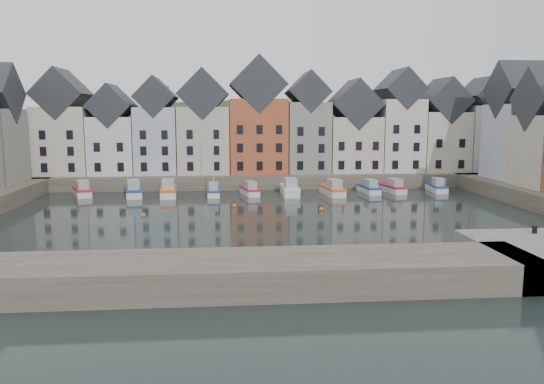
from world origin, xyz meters
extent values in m
plane|color=black|center=(0.00, 0.00, 0.00)|extent=(260.00, 260.00, 0.00)
cube|color=#473F37|center=(0.00, 30.00, 1.00)|extent=(90.00, 16.00, 2.00)
cube|color=#473F37|center=(-10.00, -22.00, 1.00)|extent=(50.00, 6.00, 2.00)
ellipsoid|color=#203118|center=(0.00, 56.00, -18.00)|extent=(153.60, 70.40, 64.00)
sphere|color=black|center=(-13.94, 50.93, 8.70)|extent=(5.77, 5.77, 5.77)
sphere|color=black|center=(24.86, 60.75, 8.12)|extent=(5.27, 5.27, 5.27)
sphere|color=black|center=(31.82, 54.20, 7.88)|extent=(5.07, 5.07, 5.07)
sphere|color=black|center=(14.28, 55.19, 7.82)|extent=(5.01, 5.01, 5.01)
sphere|color=black|center=(-37.67, 56.61, 6.57)|extent=(3.94, 3.94, 3.94)
sphere|color=black|center=(28.33, 60.25, 8.05)|extent=(5.21, 5.21, 5.21)
sphere|color=black|center=(1.99, 58.64, 8.32)|extent=(5.45, 5.45, 5.45)
sphere|color=black|center=(37.80, 48.31, 7.21)|extent=(4.49, 4.49, 4.49)
cube|color=beige|center=(-29.17, 28.00, 7.04)|extent=(7.67, 8.00, 10.07)
cube|color=#22262A|center=(-29.17, 28.00, 13.97)|extent=(7.67, 8.16, 7.67)
cube|color=silver|center=(-21.90, 28.00, 6.30)|extent=(6.56, 8.00, 8.61)
cube|color=#22262A|center=(-21.90, 28.00, 12.23)|extent=(6.56, 8.16, 6.56)
cube|color=#ADB7C0|center=(-15.37, 28.00, 7.01)|extent=(6.20, 8.00, 10.02)
cube|color=#22262A|center=(-15.37, 28.00, 13.55)|extent=(6.20, 8.16, 6.20)
cube|color=#B7AE9B|center=(-8.27, 28.00, 7.04)|extent=(7.70, 8.00, 10.08)
cube|color=#22262A|center=(-8.27, 28.00, 13.98)|extent=(7.70, 8.16, 7.70)
cube|color=#A44E2F|center=(0.07, 28.00, 7.64)|extent=(8.69, 8.00, 11.28)
cube|color=#22262A|center=(0.07, 28.00, 15.43)|extent=(8.69, 8.16, 8.69)
cube|color=gray|center=(7.78, 28.00, 7.39)|extent=(6.43, 8.00, 10.78)
cube|color=#22262A|center=(7.78, 28.00, 14.37)|extent=(6.43, 8.16, 6.43)
cube|color=beige|center=(15.08, 28.00, 6.28)|extent=(7.88, 8.00, 8.56)
cube|color=#22262A|center=(15.08, 28.00, 12.51)|extent=(7.88, 8.16, 7.88)
cube|color=beige|center=(22.42, 28.00, 7.64)|extent=(6.50, 8.00, 11.27)
cube|color=#22262A|center=(22.42, 28.00, 14.88)|extent=(6.50, 8.16, 6.50)
cube|color=beige|center=(29.43, 28.00, 6.66)|extent=(7.23, 8.00, 9.32)
cube|color=#22262A|center=(29.43, 28.00, 13.11)|extent=(7.23, 8.16, 7.23)
cube|color=silver|center=(36.28, 28.00, 7.16)|extent=(6.18, 8.00, 10.32)
cube|color=#22262A|center=(36.28, 28.00, 13.85)|extent=(6.18, 8.16, 6.18)
cube|color=#ADB7C0|center=(36.00, 16.26, 7.19)|extent=(7.47, 8.00, 10.38)
cube|color=#22262A|center=(36.00, 16.26, 14.36)|extent=(7.62, 8.00, 8.00)
sphere|color=orange|center=(-4.00, 8.00, 0.15)|extent=(0.50, 0.50, 0.50)
sphere|color=orange|center=(6.00, 5.00, 0.15)|extent=(0.50, 0.50, 0.50)
sphere|color=orange|center=(-14.00, 3.00, 0.15)|extent=(0.50, 0.50, 0.50)
cube|color=silver|center=(-24.60, 19.00, 0.36)|extent=(3.91, 6.40, 1.13)
cube|color=#B31936|center=(-24.60, 19.00, 0.97)|extent=(4.05, 6.55, 0.26)
cube|color=#949B9C|center=(-24.27, 18.14, 1.59)|extent=(2.21, 2.81, 1.23)
cube|color=silver|center=(-17.53, 17.91, 0.38)|extent=(3.23, 6.83, 1.20)
cube|color=navy|center=(-17.53, 17.91, 1.04)|extent=(3.36, 6.98, 0.27)
cube|color=#949B9C|center=(-17.34, 16.94, 1.70)|extent=(2.02, 2.88, 1.31)
cube|color=silver|center=(-12.80, 17.67, 0.39)|extent=(2.54, 6.86, 1.23)
cube|color=orange|center=(-12.80, 17.67, 1.06)|extent=(2.66, 7.00, 0.28)
cube|color=#949B9C|center=(-12.72, 16.66, 1.74)|extent=(1.77, 2.80, 1.34)
cube|color=silver|center=(-6.65, 17.42, 0.31)|extent=(1.68, 5.38, 0.98)
cube|color=navy|center=(-6.65, 17.42, 0.85)|extent=(1.77, 5.49, 0.22)
cube|color=#949B9C|center=(-6.64, 16.61, 1.39)|extent=(1.28, 2.16, 1.07)
cylinder|color=silver|center=(-6.65, 17.95, 5.36)|extent=(0.13, 0.13, 9.83)
cube|color=silver|center=(-1.77, 17.87, 0.32)|extent=(2.72, 5.67, 1.00)
cube|color=#B31936|center=(-1.77, 17.87, 0.86)|extent=(2.83, 5.80, 0.23)
cube|color=#949B9C|center=(-1.61, 17.07, 1.41)|extent=(1.69, 2.40, 1.09)
cube|color=silver|center=(3.76, 17.10, 0.40)|extent=(2.13, 6.88, 1.26)
cube|color=silver|center=(3.76, 17.10, 1.09)|extent=(2.24, 7.01, 0.29)
cube|color=#949B9C|center=(3.75, 16.07, 1.77)|extent=(1.63, 2.76, 1.37)
cube|color=silver|center=(9.63, 16.71, 0.37)|extent=(2.60, 6.51, 1.16)
cube|color=orange|center=(9.63, 16.71, 1.00)|extent=(2.72, 6.64, 0.26)
cube|color=#949B9C|center=(9.74, 15.76, 1.64)|extent=(1.75, 2.68, 1.27)
cube|color=silver|center=(15.16, 18.17, 0.32)|extent=(2.14, 5.69, 1.02)
cube|color=navy|center=(15.16, 18.17, 0.88)|extent=(2.24, 5.81, 0.23)
cube|color=#949B9C|center=(15.23, 17.34, 1.44)|extent=(1.48, 2.33, 1.11)
cube|color=silver|center=(18.62, 18.45, 0.33)|extent=(2.71, 5.92, 1.05)
cube|color=#B31936|center=(18.62, 18.45, 0.90)|extent=(2.82, 6.05, 0.24)
cube|color=#949B9C|center=(18.78, 17.61, 1.47)|extent=(1.72, 2.48, 1.14)
cube|color=silver|center=(25.27, 18.65, 0.33)|extent=(2.24, 5.82, 1.04)
cube|color=navy|center=(25.27, 18.65, 0.90)|extent=(2.35, 5.94, 0.24)
cube|color=#949B9C|center=(25.19, 17.80, 1.47)|extent=(1.54, 2.39, 1.14)
cylinder|color=black|center=(18.61, -16.78, 2.25)|extent=(0.36, 0.36, 0.50)
cylinder|color=black|center=(18.61, -16.78, 2.52)|extent=(0.48, 0.48, 0.08)
camera|label=1|loc=(-4.94, -54.63, 11.09)|focal=35.00mm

